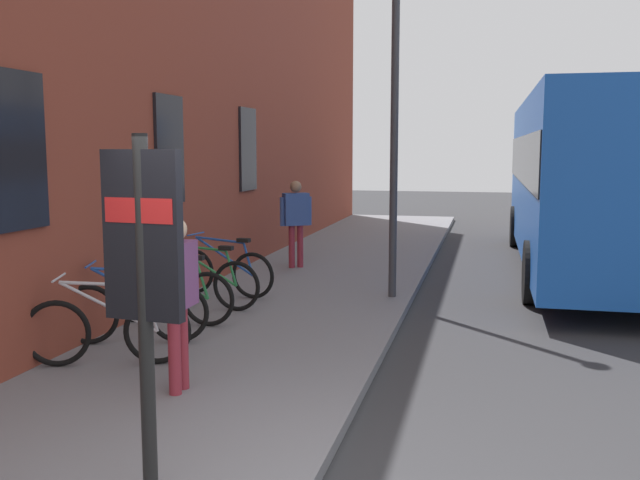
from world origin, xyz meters
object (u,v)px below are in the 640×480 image
Objects in this scene: bicycle_leaning_wall at (108,330)px; bicycle_by_door at (171,295)px; bicycle_far_end at (134,311)px; pedestrian_by_facade at (296,215)px; transit_info_sign at (144,259)px; bicycle_mid_rack at (203,282)px; street_lamp at (395,90)px; bicycle_nearest_sign at (223,271)px; pedestrian_near_bus at (177,286)px; city_bus at (588,174)px.

bicycle_leaning_wall is 0.96× the size of bicycle_by_door.
pedestrian_by_facade reaches higher than bicycle_far_end.
bicycle_far_end is at bearing 175.74° from pedestrian_by_facade.
bicycle_mid_rack is at bearing 19.05° from transit_info_sign.
bicycle_far_end is 1.01× the size of pedestrian_by_facade.
street_lamp is at bearing -136.25° from pedestrian_by_facade.
pedestrian_near_bus is (-4.25, -1.19, 0.63)m from bicycle_nearest_sign.
bicycle_nearest_sign is (3.66, 0.11, 0.00)m from bicycle_leaning_wall.
transit_info_sign is 0.45× the size of street_lamp.
bicycle_nearest_sign is at bearing 16.79° from transit_info_sign.
pedestrian_near_bus is 7.15m from pedestrian_by_facade.
bicycle_by_door is at bearing 136.98° from city_bus.
bicycle_far_end is at bearing 179.23° from bicycle_by_door.
bicycle_leaning_wall is 3.30m from transit_info_sign.
bicycle_leaning_wall is 1.81m from bicycle_by_door.
bicycle_mid_rack is at bearing 1.51° from bicycle_leaning_wall.
city_bus is (6.32, -5.90, 1.41)m from bicycle_by_door.
transit_info_sign reaches higher than pedestrian_by_facade.
pedestrian_by_facade reaches higher than bicycle_mid_rack.
bicycle_by_door is 0.96m from bicycle_mid_rack.
bicycle_leaning_wall is 1.01× the size of pedestrian_by_facade.
bicycle_far_end and bicycle_mid_rack have the same top height.
street_lamp is (-2.28, -2.19, 2.15)m from pedestrian_by_facade.
bicycle_leaning_wall is 0.86m from bicycle_far_end.
bicycle_nearest_sign is at bearing -0.49° from bicycle_by_door.
bicycle_nearest_sign is at bearing 102.54° from street_lamp.
city_bus is (7.28, -5.91, 1.41)m from bicycle_far_end.
bicycle_by_door is at bearing 23.50° from transit_info_sign.
bicycle_far_end is at bearing 177.98° from bicycle_mid_rack.
bicycle_mid_rack is 1.01× the size of bicycle_nearest_sign.
bicycle_leaning_wall is 2.77m from bicycle_mid_rack.
bicycle_leaning_wall is 1.02× the size of pedestrian_near_bus.
bicycle_by_door is 0.74× the size of transit_info_sign.
city_bus reaches higher than pedestrian_by_facade.
bicycle_far_end is (0.84, 0.14, 0.00)m from bicycle_leaning_wall.
bicycle_far_end is 0.32× the size of street_lamp.
bicycle_leaning_wall is 0.32× the size of street_lamp.
street_lamp reaches higher than bicycle_leaning_wall.
pedestrian_by_facade reaches higher than bicycle_nearest_sign.
transit_info_sign is (-5.29, -1.83, 1.21)m from bicycle_mid_rack.
bicycle_mid_rack and bicycle_nearest_sign have the same top height.
bicycle_by_door is at bearing 179.51° from bicycle_nearest_sign.
bicycle_leaning_wall is 6.56m from pedestrian_by_facade.
transit_info_sign is 1.44× the size of pedestrian_near_bus.
bicycle_leaning_wall is at bearing -178.25° from bicycle_nearest_sign.
pedestrian_near_bus is 0.31× the size of street_lamp.
street_lamp is at bearing -59.99° from bicycle_mid_rack.
city_bus is 5.28m from street_lamp.
bicycle_mid_rack is 0.17× the size of city_bus.
bicycle_by_door is 0.33× the size of street_lamp.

